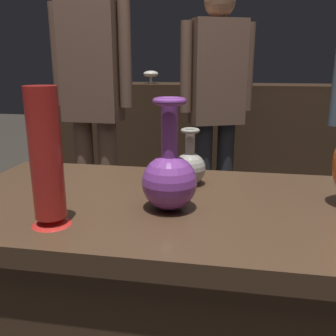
{
  "coord_description": "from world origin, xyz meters",
  "views": [
    {
      "loc": [
        0.17,
        -0.95,
        1.16
      ],
      "look_at": [
        0.01,
        -0.03,
        0.9
      ],
      "focal_mm": 40.41,
      "sensor_mm": 36.0,
      "label": 1
    }
  ],
  "objects_px": {
    "vase_tall_behind": "(46,161)",
    "visitor_near_left": "(93,92)",
    "visitor_center_back": "(216,100)",
    "shelf_vase_left": "(151,74)",
    "vase_centerpiece": "(169,176)",
    "vase_left_accent": "(190,166)",
    "shelf_vase_center": "(215,73)"
  },
  "relations": [
    {
      "from": "visitor_near_left",
      "to": "visitor_center_back",
      "type": "xyz_separation_m",
      "value": [
        0.69,
        0.32,
        -0.06
      ]
    },
    {
      "from": "shelf_vase_center",
      "to": "shelf_vase_left",
      "type": "bearing_deg",
      "value": 176.49
    },
    {
      "from": "visitor_center_back",
      "to": "vase_centerpiece",
      "type": "bearing_deg",
      "value": 65.13
    },
    {
      "from": "vase_tall_behind",
      "to": "shelf_vase_center",
      "type": "relative_size",
      "value": 2.12
    },
    {
      "from": "vase_left_accent",
      "to": "visitor_center_back",
      "type": "distance_m",
      "value": 1.3
    },
    {
      "from": "vase_centerpiece",
      "to": "visitor_near_left",
      "type": "xyz_separation_m",
      "value": [
        -0.65,
        1.19,
        0.11
      ]
    },
    {
      "from": "shelf_vase_left",
      "to": "shelf_vase_center",
      "type": "relative_size",
      "value": 0.83
    },
    {
      "from": "shelf_vase_left",
      "to": "visitor_center_back",
      "type": "xyz_separation_m",
      "value": [
        0.57,
        -0.71,
        -0.13
      ]
    },
    {
      "from": "vase_centerpiece",
      "to": "vase_left_accent",
      "type": "relative_size",
      "value": 1.63
    },
    {
      "from": "visitor_near_left",
      "to": "vase_tall_behind",
      "type": "bearing_deg",
      "value": 109.02
    },
    {
      "from": "shelf_vase_left",
      "to": "visitor_near_left",
      "type": "relative_size",
      "value": 0.07
    },
    {
      "from": "vase_left_accent",
      "to": "shelf_vase_center",
      "type": "xyz_separation_m",
      "value": [
        -0.04,
        1.98,
        0.22
      ]
    },
    {
      "from": "vase_centerpiece",
      "to": "shelf_vase_center",
      "type": "relative_size",
      "value": 1.9
    },
    {
      "from": "shelf_vase_left",
      "to": "visitor_center_back",
      "type": "relative_size",
      "value": 0.08
    },
    {
      "from": "vase_centerpiece",
      "to": "visitor_center_back",
      "type": "height_order",
      "value": "visitor_center_back"
    },
    {
      "from": "shelf_vase_left",
      "to": "shelf_vase_center",
      "type": "distance_m",
      "value": 0.52
    },
    {
      "from": "vase_centerpiece",
      "to": "shelf_vase_center",
      "type": "bearing_deg",
      "value": 90.44
    },
    {
      "from": "vase_centerpiece",
      "to": "visitor_center_back",
      "type": "bearing_deg",
      "value": 88.57
    },
    {
      "from": "vase_tall_behind",
      "to": "visitor_near_left",
      "type": "height_order",
      "value": "visitor_near_left"
    },
    {
      "from": "visitor_near_left",
      "to": "vase_left_accent",
      "type": "bearing_deg",
      "value": 127.07
    },
    {
      "from": "visitor_near_left",
      "to": "shelf_vase_left",
      "type": "bearing_deg",
      "value": -93.76
    },
    {
      "from": "vase_tall_behind",
      "to": "visitor_near_left",
      "type": "distance_m",
      "value": 1.39
    },
    {
      "from": "vase_centerpiece",
      "to": "visitor_near_left",
      "type": "relative_size",
      "value": 0.17
    },
    {
      "from": "vase_left_accent",
      "to": "visitor_near_left",
      "type": "height_order",
      "value": "visitor_near_left"
    },
    {
      "from": "shelf_vase_left",
      "to": "shelf_vase_center",
      "type": "bearing_deg",
      "value": -3.51
    },
    {
      "from": "shelf_vase_center",
      "to": "visitor_near_left",
      "type": "bearing_deg",
      "value": -122.29
    },
    {
      "from": "visitor_center_back",
      "to": "shelf_vase_left",
      "type": "bearing_deg",
      "value": -74.39
    },
    {
      "from": "shelf_vase_left",
      "to": "vase_centerpiece",
      "type": "bearing_deg",
      "value": -76.39
    },
    {
      "from": "vase_left_accent",
      "to": "vase_tall_behind",
      "type": "bearing_deg",
      "value": -128.1
    },
    {
      "from": "vase_tall_behind",
      "to": "vase_left_accent",
      "type": "distance_m",
      "value": 0.46
    },
    {
      "from": "vase_centerpiece",
      "to": "vase_left_accent",
      "type": "height_order",
      "value": "vase_centerpiece"
    },
    {
      "from": "vase_tall_behind",
      "to": "vase_left_accent",
      "type": "height_order",
      "value": "vase_tall_behind"
    }
  ]
}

